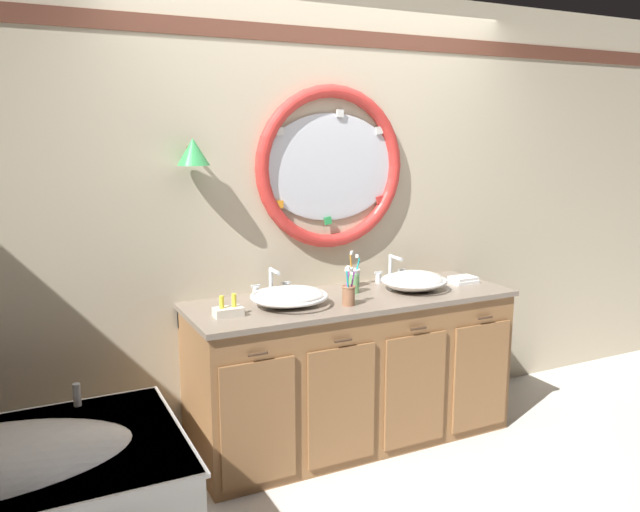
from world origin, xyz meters
name	(u,v)px	position (x,y,z in m)	size (l,w,h in m)	color
ground_plane	(368,458)	(0.00, 0.00, 0.00)	(14.00, 14.00, 0.00)	silver
back_wall_assembly	(321,211)	(0.00, 0.59, 1.32)	(6.40, 0.26, 2.60)	beige
vanity_counter	(352,369)	(0.03, 0.24, 0.44)	(1.89, 0.66, 0.87)	olive
sink_basin_left	(289,296)	(-0.37, 0.21, 0.92)	(0.42, 0.42, 0.10)	white
sink_basin_right	(414,281)	(0.43, 0.21, 0.93)	(0.39, 0.39, 0.11)	white
faucet_set_left	(272,285)	(-0.37, 0.47, 0.93)	(0.24, 0.14, 0.16)	silver
faucet_set_right	(391,271)	(0.43, 0.47, 0.94)	(0.22, 0.15, 0.17)	silver
toothbrush_holder_left	(349,294)	(-0.08, 0.09, 0.93)	(0.08, 0.08, 0.22)	#996647
toothbrush_holder_right	(354,277)	(0.15, 0.45, 0.93)	(0.08, 0.08, 0.22)	white
soap_dispenser	(354,283)	(0.08, 0.31, 0.93)	(0.06, 0.07, 0.14)	#6BAD66
folded_hand_towel	(463,280)	(0.81, 0.23, 0.89)	(0.17, 0.12, 0.04)	white
toiletry_basket	(228,311)	(-0.73, 0.17, 0.90)	(0.15, 0.09, 0.11)	beige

